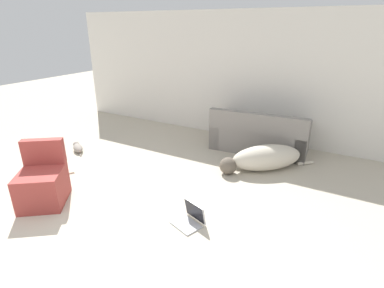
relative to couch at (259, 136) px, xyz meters
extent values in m
plane|color=#BCB29E|center=(-0.97, -3.79, -0.27)|extent=(20.00, 20.00, 0.00)
cube|color=silver|center=(-0.97, 0.54, 0.99)|extent=(7.66, 0.06, 2.53)
cube|color=gray|center=(0.00, 0.03, -0.05)|extent=(1.82, 0.97, 0.45)
cube|color=gray|center=(0.02, -0.32, 0.35)|extent=(1.77, 0.27, 0.36)
cube|color=gray|center=(0.78, 0.09, 0.02)|extent=(0.26, 0.85, 0.59)
cube|color=gray|center=(-0.78, -0.03, 0.02)|extent=(0.26, 0.85, 0.59)
ellipsoid|color=beige|center=(0.37, -0.77, -0.06)|extent=(1.18, 1.14, 0.42)
sphere|color=brown|center=(-0.12, -1.23, -0.14)|extent=(0.39, 0.39, 0.28)
cylinder|color=beige|center=(0.92, -0.27, -0.25)|extent=(0.25, 0.24, 0.05)
ellipsoid|color=gray|center=(-2.98, -1.77, -0.21)|extent=(0.41, 0.34, 0.13)
sphere|color=#A89E93|center=(-3.17, -1.65, -0.22)|extent=(0.16, 0.16, 0.12)
cylinder|color=gray|center=(-2.78, -1.90, -0.26)|extent=(0.09, 0.07, 0.02)
cube|color=#B7B7BC|center=(-0.03, -2.73, -0.27)|extent=(0.40, 0.34, 0.02)
cube|color=#B7B7BC|center=(0.02, -2.60, -0.14)|extent=(0.34, 0.17, 0.24)
cube|color=black|center=(0.02, -2.60, -0.14)|extent=(0.31, 0.15, 0.22)
cube|color=beige|center=(-2.44, -2.43, -0.26)|extent=(0.27, 0.25, 0.02)
cube|color=#993833|center=(-1.94, -3.23, -0.04)|extent=(0.80, 0.82, 0.47)
cube|color=#993833|center=(-2.10, -3.03, 0.37)|extent=(0.50, 0.42, 0.35)
camera|label=1|loc=(1.49, -5.30, 1.97)|focal=28.00mm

